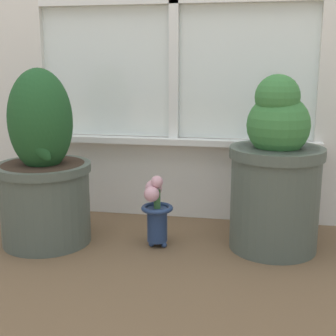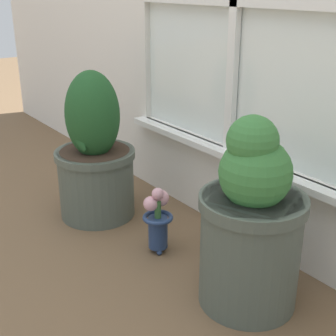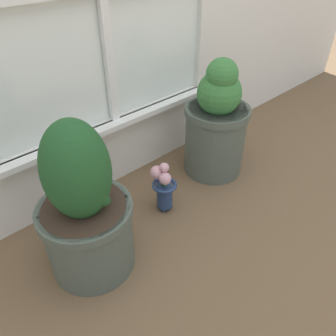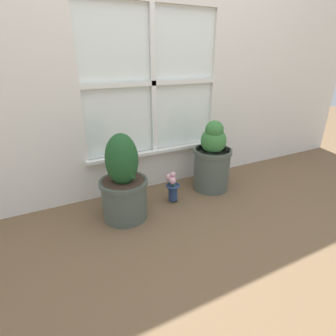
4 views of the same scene
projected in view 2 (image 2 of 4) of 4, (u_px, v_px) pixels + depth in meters
name	position (u px, v px, depth m)	size (l,w,h in m)	color
ground_plane	(102.00, 272.00, 1.57)	(10.00, 10.00, 0.00)	brown
potted_plant_left	(95.00, 158.00, 1.87)	(0.32, 0.32, 0.60)	#4C564C
potted_plant_right	(251.00, 225.00, 1.34)	(0.31, 0.31, 0.58)	#4C564C
flower_vase	(158.00, 219.00, 1.65)	(0.11, 0.11, 0.25)	navy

